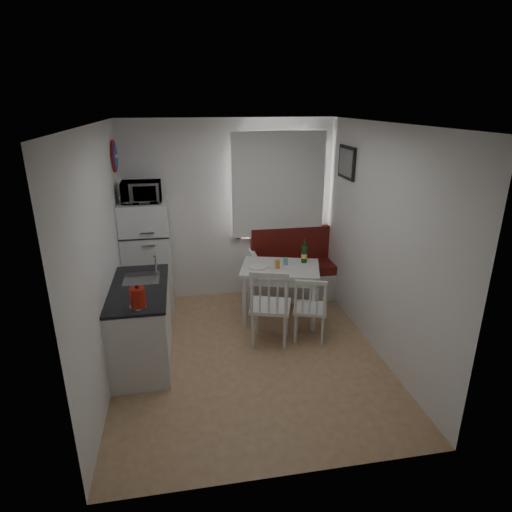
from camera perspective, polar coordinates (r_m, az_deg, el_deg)
The scene contains 22 objects.
floor at distance 5.15m, azimuth -0.89°, elevation -13.04°, with size 3.00×3.50×0.02m, color #9F7655.
ceiling at distance 4.32m, azimuth -1.08°, elevation 17.23°, with size 3.00×3.50×0.02m, color white.
wall_back at distance 6.24m, azimuth -3.54°, elevation 5.97°, with size 3.00×0.02×2.60m, color white.
wall_front at distance 3.01m, azimuth 4.39°, elevation -10.13°, with size 3.00×0.02×2.60m, color white.
wall_left at distance 4.60m, azimuth -19.76°, elevation -0.37°, with size 0.02×3.50×2.60m, color white.
wall_right at distance 5.02m, azimuth 16.18°, elevation 1.70°, with size 0.02×3.50×2.60m, color white.
window at distance 6.26m, azimuth 2.89°, elevation 9.06°, with size 1.22×0.06×1.47m, color silver.
curtain at distance 6.18m, azimuth 3.04°, elevation 9.40°, with size 1.35×0.02×1.50m, color white.
kitchen_counter at distance 5.04m, azimuth -14.97°, elevation -8.60°, with size 0.62×1.32×1.16m.
wall_sign at distance 5.81m, azimuth -18.28°, elevation 12.51°, with size 0.40×0.40×0.03m, color navy.
picture_frame at distance 5.83m, azimuth 11.97°, elevation 12.10°, with size 0.04×0.52×0.42m, color black.
bench at distance 6.50m, azimuth 5.60°, elevation -2.40°, with size 1.44×0.56×1.03m.
dining_table at distance 5.66m, azimuth 3.25°, elevation -2.22°, with size 1.16×0.95×0.76m.
chair_left at distance 5.03m, azimuth 2.19°, elevation -5.84°, with size 0.58×0.57×0.54m.
chair_right at distance 5.21m, azimuth 7.56°, elevation -6.23°, with size 0.50×0.50×0.45m.
fridge at distance 6.04m, azimuth -14.23°, elevation -0.23°, with size 0.63×0.63×1.57m, color white.
microwave at distance 5.75m, azimuth -15.04°, elevation 8.25°, with size 0.49×0.33×0.27m, color white.
kettle at distance 4.30m, azimuth -15.48°, elevation -5.34°, with size 0.18×0.18×0.24m, color #A31A0D.
wine_bottle at distance 5.75m, azimuth 6.47°, elevation 0.66°, with size 0.08×0.08×0.32m, color #133B1A, non-canonical shape.
drinking_glass_orange at distance 5.55m, azimuth 2.89°, elevation -1.13°, with size 0.06×0.06×0.10m, color orange.
drinking_glass_blue at distance 5.67m, azimuth 3.95°, elevation -0.72°, with size 0.06×0.06×0.10m, color #6DA9B9.
plate at distance 5.59m, azimuth 0.22°, elevation -1.45°, with size 0.24×0.24×0.02m, color white.
Camera 1 is at (-0.68, -4.27, 2.81)m, focal length 30.00 mm.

